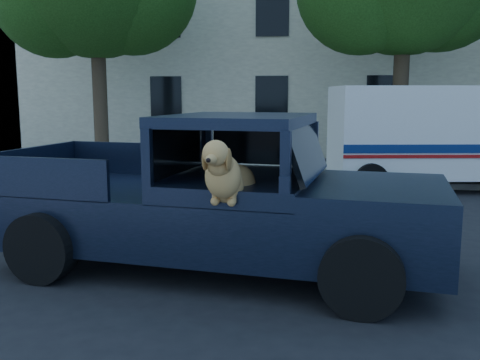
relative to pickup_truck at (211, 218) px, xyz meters
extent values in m
plane|color=black|center=(-1.28, -0.47, -0.70)|extent=(120.00, 120.00, 0.00)
cube|color=gray|center=(-1.28, 8.73, -0.62)|extent=(60.00, 4.00, 0.15)
cylinder|color=#332619|center=(-5.28, 9.13, 1.50)|extent=(0.44, 0.44, 4.40)
cylinder|color=#332619|center=(3.72, 9.13, 1.50)|extent=(0.44, 0.44, 4.40)
cube|color=beige|center=(1.72, 16.03, 3.80)|extent=(26.00, 6.00, 9.00)
cube|color=black|center=(0.10, 0.01, 0.00)|extent=(6.00, 2.97, 0.73)
cube|color=black|center=(2.12, -0.27, 0.45)|extent=(1.94, 2.42, 0.18)
cube|color=black|center=(0.37, -0.03, 1.30)|extent=(1.99, 2.34, 0.13)
cube|color=black|center=(1.26, -0.15, 0.91)|extent=(0.54, 1.92, 0.63)
cube|color=black|center=(0.52, -0.55, 0.21)|extent=(0.69, 0.69, 0.42)
cube|color=black|center=(1.06, -1.52, 0.72)|extent=(0.12, 0.07, 0.18)
cube|color=silver|center=(4.09, 6.88, -0.09)|extent=(4.87, 2.79, 0.55)
cube|color=silver|center=(3.66, 6.81, 1.00)|extent=(4.01, 2.65, 1.64)
cube|color=navy|center=(3.83, 5.78, 0.40)|extent=(3.68, 0.62, 0.20)
cube|color=#9E0F0F|center=(3.83, 5.78, 0.22)|extent=(3.68, 0.62, 0.08)
camera|label=1|loc=(1.36, -6.81, 1.61)|focal=40.00mm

